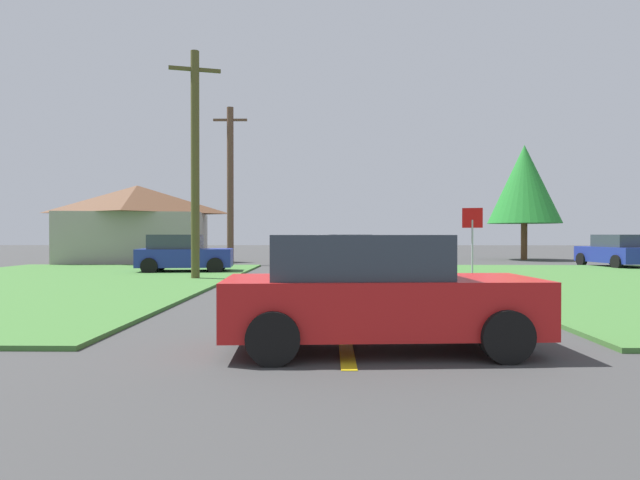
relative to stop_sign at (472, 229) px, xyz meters
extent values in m
plane|color=#3B3B3B|center=(-5.01, 1.57, -1.82)|extent=(120.00, 120.00, 0.00)
cube|color=#3E7032|center=(-14.76, -2.43, -1.78)|extent=(12.00, 20.00, 0.08)
cube|color=yellow|center=(-5.01, -6.43, -1.82)|extent=(0.20, 14.00, 0.01)
cylinder|color=#9EA0A8|center=(0.00, 0.00, -0.74)|extent=(0.07, 0.07, 2.16)
cube|color=red|center=(0.00, 0.00, 0.41)|extent=(0.72, 0.21, 0.73)
cube|color=red|center=(-4.53, -12.26, -1.18)|extent=(4.42, 1.95, 0.76)
cube|color=#2D3842|center=(-4.85, -12.28, -0.50)|extent=(2.46, 1.63, 0.60)
cylinder|color=black|center=(-3.11, -11.34, -1.48)|extent=(0.69, 0.26, 0.68)
cylinder|color=black|center=(-3.01, -13.01, -1.48)|extent=(0.69, 0.26, 0.68)
cylinder|color=black|center=(-6.04, -11.52, -1.48)|extent=(0.69, 0.26, 0.68)
cylinder|color=black|center=(-5.95, -13.18, -1.48)|extent=(0.69, 0.26, 0.68)
cube|color=navy|center=(-11.33, 2.79, -1.18)|extent=(4.05, 2.21, 0.76)
cube|color=#2D3842|center=(-11.73, 2.74, -0.50)|extent=(2.29, 1.80, 0.60)
cylinder|color=black|center=(-10.12, 3.81, -1.48)|extent=(0.70, 0.29, 0.68)
cylinder|color=black|center=(-9.93, 2.06, -1.48)|extent=(0.70, 0.29, 0.68)
cylinder|color=black|center=(-12.74, 3.51, -1.48)|extent=(0.70, 0.29, 0.68)
cylinder|color=black|center=(-12.54, 1.77, -1.48)|extent=(0.70, 0.29, 0.68)
cube|color=red|center=(-4.38, 10.82, -1.18)|extent=(4.50, 2.10, 0.76)
cube|color=#2D3842|center=(-4.02, 10.78, -0.50)|extent=(2.53, 1.72, 0.60)
cylinder|color=black|center=(-5.93, 10.11, -1.48)|extent=(0.70, 0.28, 0.68)
cylinder|color=black|center=(-5.79, 11.79, -1.48)|extent=(0.70, 0.28, 0.68)
cylinder|color=black|center=(-2.98, 9.85, -1.48)|extent=(0.70, 0.28, 0.68)
cylinder|color=black|center=(-2.83, 11.52, -1.48)|extent=(0.70, 0.28, 0.68)
cube|color=navy|center=(8.76, 6.74, -1.18)|extent=(2.33, 4.22, 0.76)
cube|color=#2D3842|center=(8.80, 6.40, -0.50)|extent=(1.88, 2.40, 0.60)
cylinder|color=black|center=(7.70, 7.97, -1.48)|extent=(0.31, 0.70, 0.68)
cylinder|color=black|center=(9.47, 8.21, -1.48)|extent=(0.31, 0.70, 0.68)
cylinder|color=black|center=(8.05, 5.27, -1.48)|extent=(0.31, 0.70, 0.68)
cylinder|color=#4C4924|center=(-10.01, -0.83, 2.24)|extent=(0.30, 0.30, 8.12)
cube|color=#4C4924|center=(-10.01, -0.83, 5.65)|extent=(1.76, 0.62, 0.12)
cylinder|color=brown|center=(-10.54, 8.76, 2.38)|extent=(0.35, 0.35, 8.40)
cube|color=brown|center=(-10.54, 8.76, 5.90)|extent=(1.80, 0.15, 0.12)
cylinder|color=brown|center=(7.20, 14.73, -0.66)|extent=(0.39, 0.39, 2.34)
cone|color=#237E2B|center=(7.20, 14.73, 3.02)|extent=(4.56, 4.56, 5.01)
cube|color=gray|center=(-16.36, 11.02, -0.40)|extent=(8.41, 7.19, 2.84)
pyramid|color=brown|center=(-16.36, 11.02, 1.82)|extent=(8.41, 7.19, 1.62)
camera|label=1|loc=(-5.25, -19.80, -0.20)|focal=30.17mm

